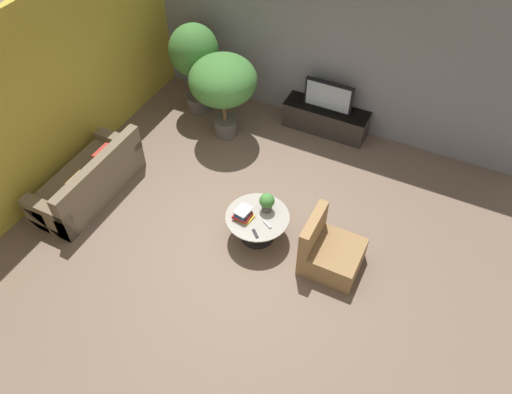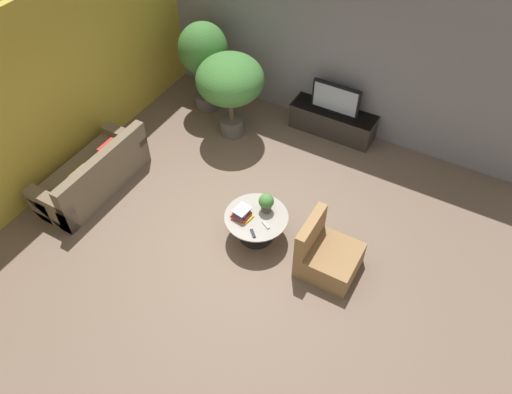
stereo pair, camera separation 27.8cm
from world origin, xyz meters
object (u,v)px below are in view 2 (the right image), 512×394
Objects in this scene: armchair_wicker at (326,255)px; potted_palm_corner at (230,82)px; potted_plant_tabletop at (266,202)px; media_console at (333,121)px; television at (336,99)px; potted_palm_tall at (203,53)px; coffee_table at (256,223)px; couch_by_wall at (94,175)px.

armchair_wicker is 3.48m from potted_palm_corner.
armchair_wicker reaches higher than potted_plant_tabletop.
armchair_wicker is (1.14, -2.87, 0.01)m from media_console.
television is 1.03× the size of armchair_wicker.
potted_palm_tall reaches higher than armchair_wicker.
media_console is 2.04m from potted_palm_corner.
television reaches higher than coffee_table.
armchair_wicker is 1.15m from potted_plant_tabletop.
potted_palm_corner is at bearing 133.65° from potted_plant_tabletop.
armchair_wicker is 4.42m from potted_palm_tall.
media_console is 1.00× the size of potted_palm_corner.
potted_plant_tabletop is at bearing -88.54° from television.
potted_palm_tall reaches higher than potted_palm_corner.
media_console is at bearing 10.71° from potted_palm_tall.
potted_palm_corner reaches higher than armchair_wicker.
television is 0.56× the size of potted_palm_corner.
couch_by_wall is 1.24× the size of potted_palm_corner.
television is at bearing 21.75° from armchair_wicker.
potted_plant_tabletop is (0.07, -2.68, -0.14)m from television.
coffee_table is 0.54× the size of potted_palm_tall.
potted_palm_tall is 5.68× the size of potted_plant_tabletop.
television is 0.93× the size of coffee_table.
potted_palm_tall is 3.40m from potted_plant_tabletop.
armchair_wicker is (1.14, -0.01, -0.04)m from coffee_table.
potted_plant_tabletop is (1.68, -1.76, -0.49)m from potted_palm_corner.
potted_palm_tall reaches higher than coffee_table.
couch_by_wall reaches higher than coffee_table.
television is at bearing 90.06° from coffee_table.
couch_by_wall is at bearing -131.01° from media_console.
television is 2.89m from coffee_table.
coffee_table is (0.00, -2.86, -0.44)m from television.
potted_palm_corner is at bearing -28.29° from potted_palm_tall.
potted_plant_tabletop is at bearing -46.35° from potted_palm_corner.
television is (-0.00, -0.00, 0.50)m from media_console.
armchair_wicker is at bearing -9.99° from potted_plant_tabletop.
potted_plant_tabletop is (2.52, -2.22, -0.56)m from potted_palm_tall.
coffee_table is at bearing -44.26° from potted_palm_tall.
potted_palm_corner reaches higher than couch_by_wall.
television is 2.87× the size of potted_plant_tabletop.
couch_by_wall is at bearing -117.49° from potted_palm_corner.
television is at bearing 91.46° from potted_plant_tabletop.
potted_palm_tall is at bearing 151.71° from potted_palm_corner.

